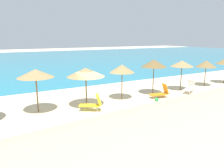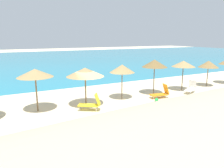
# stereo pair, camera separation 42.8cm
# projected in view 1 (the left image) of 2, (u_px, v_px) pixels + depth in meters

# --- Properties ---
(ground_plane) EXTENTS (160.00, 160.00, 0.00)m
(ground_plane) POSITION_uv_depth(u_px,v_px,m) (100.00, 109.00, 14.79)
(ground_plane) COLOR beige
(sea_water) EXTENTS (160.00, 56.38, 0.01)m
(sea_water) POSITION_uv_depth(u_px,v_px,m) (26.00, 61.00, 44.66)
(sea_water) COLOR teal
(sea_water) RESTS_ON ground_plane
(beach_umbrella_3) EXTENTS (2.30, 2.30, 2.83)m
(beach_umbrella_3) POSITION_uv_depth(u_px,v_px,m) (36.00, 73.00, 13.67)
(beach_umbrella_3) COLOR brown
(beach_umbrella_3) RESTS_ON ground_plane
(beach_umbrella_4) EXTENTS (2.62, 2.62, 2.75)m
(beach_umbrella_4) POSITION_uv_depth(u_px,v_px,m) (86.00, 72.00, 14.84)
(beach_umbrella_4) COLOR brown
(beach_umbrella_4) RESTS_ON ground_plane
(beach_umbrella_5) EXTENTS (1.94, 1.94, 2.74)m
(beach_umbrella_5) POSITION_uv_depth(u_px,v_px,m) (122.00, 69.00, 16.66)
(beach_umbrella_5) COLOR brown
(beach_umbrella_5) RESTS_ON ground_plane
(beach_umbrella_6) EXTENTS (2.12, 2.12, 2.98)m
(beach_umbrella_6) POSITION_uv_depth(u_px,v_px,m) (154.00, 63.00, 18.07)
(beach_umbrella_6) COLOR brown
(beach_umbrella_6) RESTS_ON ground_plane
(beach_umbrella_7) EXTENTS (2.07, 2.07, 2.73)m
(beach_umbrella_7) POSITION_uv_depth(u_px,v_px,m) (182.00, 64.00, 19.51)
(beach_umbrella_7) COLOR brown
(beach_umbrella_7) RESTS_ON ground_plane
(beach_umbrella_8) EXTENTS (1.95, 1.95, 2.54)m
(beach_umbrella_8) POSITION_uv_depth(u_px,v_px,m) (206.00, 64.00, 21.39)
(beach_umbrella_8) COLOR brown
(beach_umbrella_8) RESTS_ON ground_plane
(lounge_chair_0) EXTENTS (1.58, 0.89, 1.12)m
(lounge_chair_0) POSITION_uv_depth(u_px,v_px,m) (161.00, 92.00, 17.44)
(lounge_chair_0) COLOR orange
(lounge_chair_0) RESTS_ON ground_plane
(lounge_chair_2) EXTENTS (1.56, 1.32, 1.17)m
(lounge_chair_2) POSITION_uv_depth(u_px,v_px,m) (92.00, 104.00, 14.31)
(lounge_chair_2) COLOR yellow
(lounge_chair_2) RESTS_ON ground_plane
(lounge_chair_4) EXTENTS (1.64, 1.20, 1.07)m
(lounge_chair_4) POSITION_uv_depth(u_px,v_px,m) (189.00, 88.00, 19.11)
(lounge_chair_4) COLOR white
(lounge_chair_4) RESTS_ON ground_plane
(beach_ball) EXTENTS (0.28, 0.28, 0.28)m
(beach_ball) POSITION_uv_depth(u_px,v_px,m) (157.00, 99.00, 16.51)
(beach_ball) COLOR green
(beach_ball) RESTS_ON ground_plane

